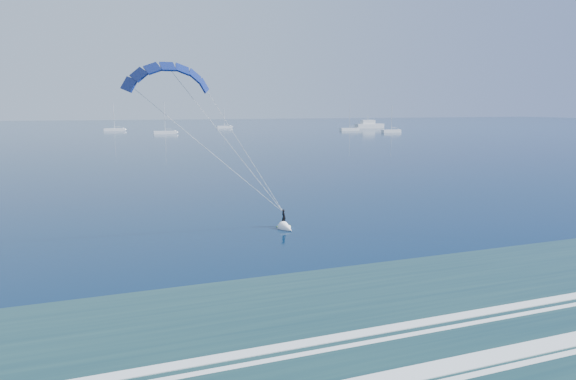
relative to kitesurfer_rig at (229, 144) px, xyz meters
The scene contains 7 objects.
kitesurfer_rig is the anchor object (origin of this frame).
motor_yacht 228.16m from the kitesurfer_rig, 57.47° to the left, with size 15.08×4.02×6.22m.
sailboat_2 205.53m from the kitesurfer_rig, 90.20° to the left, with size 9.20×2.40×12.34m.
sailboat_3 171.32m from the kitesurfer_rig, 84.25° to the left, with size 9.11×2.40×12.59m.
sailboat_4 225.27m from the kitesurfer_rig, 76.31° to the left, with size 7.67×2.40×10.57m.
sailboat_5 197.92m from the kitesurfer_rig, 59.59° to the left, with size 9.09×2.40×12.35m.
sailboat_6 184.38m from the kitesurfer_rig, 53.87° to the left, with size 8.45×2.40×11.49m.
Camera 1 is at (-13.30, -10.46, 10.52)m, focal length 32.00 mm.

